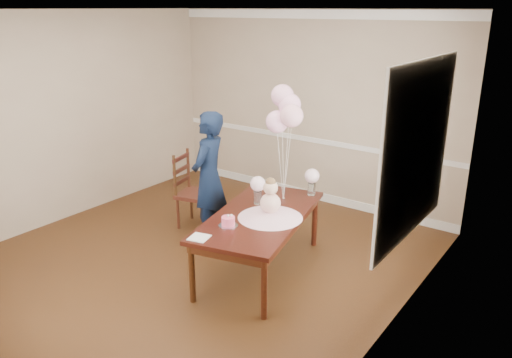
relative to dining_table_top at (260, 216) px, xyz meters
name	(u,v)px	position (x,y,z in m)	size (l,w,h in m)	color
floor	(193,261)	(-0.73, -0.27, -0.64)	(4.50, 5.00, 0.00)	#311B0C
ceiling	(182,9)	(-0.73, -0.27, 2.06)	(4.50, 5.00, 0.02)	silver
wall_back	(309,108)	(-0.73, 2.23, 0.71)	(4.50, 0.02, 2.70)	tan
wall_left	(61,119)	(-2.98, -0.27, 0.71)	(0.02, 5.00, 2.70)	tan
wall_right	(396,189)	(1.52, -0.27, 0.71)	(0.02, 5.00, 2.70)	tan
chair_rail_trim	(308,139)	(-0.73, 2.22, 0.26)	(4.50, 0.02, 0.07)	white
crown_molding	(312,14)	(-0.73, 2.22, 1.99)	(4.50, 0.02, 0.12)	white
baseboard_trim	(306,193)	(-0.73, 2.22, -0.58)	(4.50, 0.02, 0.12)	white
window_frame	(417,151)	(1.50, 0.23, 0.91)	(0.02, 1.66, 1.56)	white
window_blinds	(415,150)	(1.48, 0.23, 0.91)	(0.01, 1.50, 1.40)	silver
dining_table_top	(260,216)	(0.00, 0.00, 0.00)	(0.89, 1.77, 0.04)	black
table_apron	(260,222)	(0.00, 0.00, -0.07)	(0.80, 1.68, 0.09)	black
table_leg_fl	(192,273)	(-0.17, -0.88, -0.33)	(0.06, 0.06, 0.62)	black
table_leg_fr	(264,289)	(0.55, -0.71, -0.33)	(0.06, 0.06, 0.62)	black
table_leg_bl	(257,212)	(-0.55, 0.71, -0.33)	(0.06, 0.06, 0.62)	black
table_leg_br	(315,221)	(0.17, 0.88, -0.33)	(0.06, 0.06, 0.62)	black
baby_skirt	(270,213)	(0.14, -0.01, 0.07)	(0.67, 0.67, 0.09)	#E7AABE
baby_torso	(270,203)	(0.14, -0.01, 0.18)	(0.21, 0.21, 0.21)	pink
baby_head	(271,188)	(0.14, -0.01, 0.35)	(0.15, 0.15, 0.15)	beige
baby_hair	(271,183)	(0.14, -0.01, 0.40)	(0.11, 0.11, 0.11)	brown
cake_platter	(228,225)	(-0.08, -0.43, 0.03)	(0.19, 0.19, 0.01)	#B7B7BC
birthday_cake	(228,221)	(-0.08, -0.43, 0.07)	(0.13, 0.13, 0.09)	#F24C72
cake_flower_a	(228,216)	(-0.08, -0.43, 0.13)	(0.03, 0.03, 0.03)	silver
cake_flower_b	(231,215)	(-0.06, -0.41, 0.13)	(0.03, 0.03, 0.03)	silver
rose_vase_near	(258,197)	(-0.19, 0.23, 0.09)	(0.09, 0.09, 0.14)	silver
roses_near	(258,184)	(-0.19, 0.23, 0.25)	(0.17, 0.17, 0.17)	#FFD5DE
rose_vase_far	(312,189)	(0.15, 0.81, 0.09)	(0.09, 0.09, 0.14)	white
roses_far	(312,176)	(0.15, 0.81, 0.25)	(0.17, 0.17, 0.17)	silver
napkin	(199,238)	(-0.13, -0.80, 0.03)	(0.18, 0.18, 0.01)	silver
balloon_weight	(283,199)	(-0.03, 0.49, 0.03)	(0.04, 0.04, 0.02)	silver
balloon_a	(277,122)	(-0.11, 0.47, 0.91)	(0.25, 0.25, 0.25)	#FFB4DB
balloon_b	(292,116)	(0.07, 0.47, 1.00)	(0.25, 0.25, 0.25)	#EAA6BA
balloon_c	(290,105)	(-0.03, 0.58, 1.08)	(0.25, 0.25, 0.25)	#FFB4DB
balloon_d	(282,96)	(-0.12, 0.58, 1.17)	(0.25, 0.25, 0.25)	#E6A3C2
balloon_ribbon_a	(280,167)	(-0.07, 0.48, 0.40)	(0.00, 0.00, 0.74)	white
balloon_ribbon_b	(287,165)	(0.02, 0.48, 0.45)	(0.00, 0.00, 0.83)	white
balloon_ribbon_c	(286,159)	(-0.03, 0.54, 0.49)	(0.00, 0.00, 0.92)	silver
balloon_ribbon_d	(283,154)	(-0.07, 0.54, 0.54)	(0.00, 0.00, 1.01)	white
dining_chair_seat	(196,194)	(-1.36, 0.47, -0.21)	(0.42, 0.42, 0.05)	#3D1810
chair_leg_fl	(178,214)	(-1.48, 0.26, -0.43)	(0.04, 0.04, 0.41)	#3B1910
chair_leg_fr	(202,218)	(-1.14, 0.35, -0.43)	(0.04, 0.04, 0.41)	#371E0F
chair_leg_bl	(191,204)	(-1.57, 0.60, -0.43)	(0.04, 0.04, 0.41)	#391D0F
chair_leg_br	(214,208)	(-1.23, 0.68, -0.43)	(0.04, 0.04, 0.41)	#37160F
chair_back_post_l	(175,176)	(-1.50, 0.26, 0.07)	(0.04, 0.04, 0.54)	#361F0E
chair_back_post_r	(188,168)	(-1.58, 0.60, 0.07)	(0.04, 0.04, 0.54)	#3B1C10
chair_slat_low	(182,181)	(-1.54, 0.43, -0.04)	(0.03, 0.39, 0.05)	black
chair_slat_mid	(181,169)	(-1.54, 0.43, 0.11)	(0.03, 0.39, 0.05)	#3B1710
chair_slat_top	(181,158)	(-1.54, 0.43, 0.27)	(0.03, 0.39, 0.05)	#36120E
woman	(209,177)	(-0.96, 0.29, 0.16)	(0.58, 0.39, 1.60)	black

